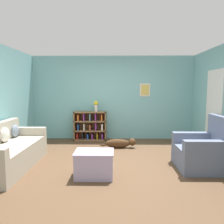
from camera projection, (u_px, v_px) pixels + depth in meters
The scene contains 8 objects.
ground_plane at pixel (112, 161), 4.79m from camera, with size 14.00×14.00×0.00m, color brown.
wall_back at pixel (113, 98), 6.89m from camera, with size 5.60×0.13×2.60m.
couch at pixel (8, 152), 4.37m from camera, with size 0.83×2.03×0.89m.
bookshelf at pixel (90, 126), 6.77m from camera, with size 0.99×0.34×0.89m.
recliner_chair at pixel (205, 151), 4.34m from camera, with size 0.96×0.93×1.06m.
coffee_table at pixel (94, 163), 3.94m from camera, with size 0.70×0.50×0.47m.
dog at pixel (120, 143), 5.88m from camera, with size 0.98×0.22×0.26m.
vase at pixel (96, 105), 6.68m from camera, with size 0.14×0.14×0.33m.
Camera 1 is at (0.07, -4.65, 1.60)m, focal length 35.00 mm.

